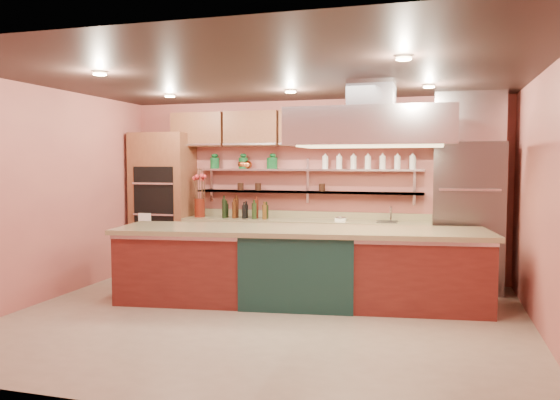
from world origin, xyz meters
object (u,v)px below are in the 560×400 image
(copper_kettle, at_px, (247,165))
(island, at_px, (300,266))
(flower_vase, at_px, (200,208))
(green_canister, at_px, (271,163))
(kitchen_scale, at_px, (341,218))
(refrigerator, at_px, (467,217))

(copper_kettle, bearing_deg, island, -51.50)
(flower_vase, bearing_deg, green_canister, 10.83)
(kitchen_scale, xyz_separation_m, copper_kettle, (-1.57, 0.22, 0.81))
(refrigerator, height_order, island, refrigerator)
(refrigerator, distance_m, kitchen_scale, 1.82)
(green_canister, bearing_deg, island, -61.64)
(flower_vase, height_order, kitchen_scale, flower_vase)
(copper_kettle, distance_m, green_canister, 0.41)
(flower_vase, relative_size, kitchen_scale, 1.89)
(flower_vase, bearing_deg, refrigerator, -0.14)
(kitchen_scale, xyz_separation_m, green_canister, (-1.16, 0.22, 0.83))
(island, bearing_deg, kitchen_scale, 70.17)
(copper_kettle, bearing_deg, green_canister, 0.00)
(copper_kettle, bearing_deg, refrigerator, -3.88)
(refrigerator, distance_m, flower_vase, 4.13)
(refrigerator, distance_m, copper_kettle, 3.47)
(refrigerator, xyz_separation_m, green_canister, (-2.98, 0.23, 0.75))
(island, bearing_deg, copper_kettle, 120.96)
(island, xyz_separation_m, copper_kettle, (-1.27, 1.60, 1.30))
(island, relative_size, copper_kettle, 27.82)
(refrigerator, xyz_separation_m, kitchen_scale, (-1.81, 0.01, -0.08))
(refrigerator, relative_size, green_canister, 12.21)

